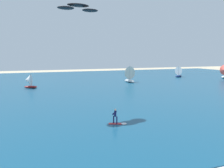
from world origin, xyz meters
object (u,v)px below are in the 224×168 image
sailboat_anchored_offshore (29,81)px  sailboat_leading (224,71)px  kite (78,8)px  sailboat_near_shore (180,72)px  kitesurfer (117,118)px  sailboat_mid_right (128,74)px

sailboat_anchored_offshore → sailboat_leading: (59.13, 1.14, 0.65)m
kite → sailboat_leading: bearing=27.6°
sailboat_near_shore → sailboat_anchored_offshore: bearing=-169.0°
sailboat_near_shore → kitesurfer: bearing=-133.7°
sailboat_mid_right → sailboat_near_shore: 23.26m
sailboat_leading → kitesurfer: bearing=-146.9°
sailboat_mid_right → sailboat_near_shore: sailboat_mid_right is taller
kitesurfer → sailboat_near_shore: size_ratio=0.50×
kite → sailboat_mid_right: kite is taller
sailboat_leading → sailboat_near_shore: (-11.14, 8.19, -0.41)m
sailboat_leading → sailboat_mid_right: (-33.35, 1.32, -0.02)m
sailboat_leading → sailboat_near_shore: 13.83m
sailboat_anchored_offshore → sailboat_near_shore: 48.89m
sailboat_leading → sailboat_anchored_offshore: bearing=-178.9°
sailboat_leading → sailboat_near_shore: sailboat_leading is taller
sailboat_near_shore → sailboat_leading: bearing=-36.3°
kite → sailboat_near_shore: (42.12, 35.99, -11.14)m
sailboat_leading → kite: bearing=-152.4°
sailboat_anchored_offshore → sailboat_mid_right: (25.78, 2.46, 0.64)m
sailboat_leading → sailboat_mid_right: 33.38m
kitesurfer → sailboat_mid_right: 38.06m
kite → sailboat_mid_right: (19.90, 29.12, -10.75)m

